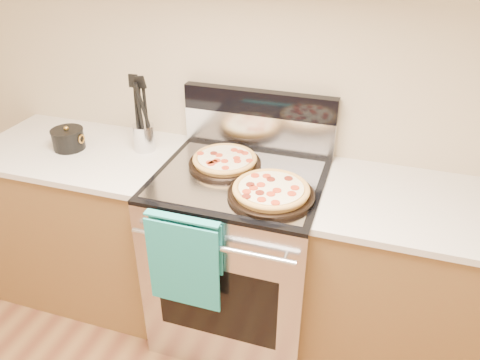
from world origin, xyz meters
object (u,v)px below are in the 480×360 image
(pepperoni_pizza_front, at_px, (271,191))
(pepperoni_pizza_back, at_px, (225,161))
(saucepan, at_px, (68,140))
(utensil_crock, at_px, (144,137))
(range_body, at_px, (240,257))

(pepperoni_pizza_front, bearing_deg, pepperoni_pizza_back, 144.02)
(saucepan, bearing_deg, utensil_crock, 16.03)
(range_body, height_order, utensil_crock, utensil_crock)
(pepperoni_pizza_back, height_order, utensil_crock, utensil_crock)
(pepperoni_pizza_front, relative_size, utensil_crock, 2.69)
(range_body, xyz_separation_m, pepperoni_pizza_back, (-0.10, 0.07, 0.50))
(range_body, bearing_deg, saucepan, 178.61)
(pepperoni_pizza_front, height_order, utensil_crock, utensil_crock)
(saucepan, bearing_deg, range_body, -1.39)
(pepperoni_pizza_front, relative_size, saucepan, 2.31)
(range_body, xyz_separation_m, pepperoni_pizza_front, (0.18, -0.13, 0.50))
(utensil_crock, xyz_separation_m, saucepan, (-0.37, -0.11, -0.02))
(pepperoni_pizza_front, xyz_separation_m, utensil_crock, (-0.73, 0.26, 0.03))
(pepperoni_pizza_front, height_order, saucepan, saucepan)
(pepperoni_pizza_front, xyz_separation_m, saucepan, (-1.10, 0.15, 0.01))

